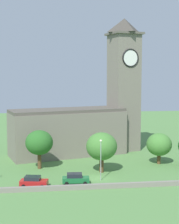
% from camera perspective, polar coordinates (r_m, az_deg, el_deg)
% --- Properties ---
extents(ground_plane, '(200.00, 200.00, 0.00)m').
position_cam_1_polar(ground_plane, '(81.35, -0.29, -7.49)').
color(ground_plane, '#517F42').
extents(church, '(32.90, 16.60, 32.49)m').
position_cam_1_polar(church, '(86.38, -0.43, -0.57)').
color(church, slate).
rests_on(church, ground).
extents(quay_barrier, '(44.59, 0.70, 0.81)m').
position_cam_1_polar(quay_barrier, '(61.40, 2.20, -11.61)').
color(quay_barrier, gray).
rests_on(quay_barrier, ground).
extents(car_red, '(4.92, 3.01, 1.85)m').
position_cam_1_polar(car_red, '(62.78, -8.81, -10.78)').
color(car_red, red).
rests_on(car_red, ground).
extents(car_green, '(4.75, 2.42, 1.90)m').
position_cam_1_polar(car_green, '(63.59, -2.23, -10.47)').
color(car_green, '#1E6B38').
rests_on(car_green, ground).
extents(streetlamp_west_mid, '(0.44, 0.44, 7.43)m').
position_cam_1_polar(streetlamp_west_mid, '(64.68, 1.80, -6.56)').
color(streetlamp_west_mid, '#9EA0A5').
rests_on(streetlamp_west_mid, ground).
extents(tree_by_tower, '(5.52, 5.52, 7.83)m').
position_cam_1_polar(tree_by_tower, '(73.21, -7.95, -4.83)').
color(tree_by_tower, brown).
rests_on(tree_by_tower, ground).
extents(tree_riverside_west, '(5.34, 5.34, 6.60)m').
position_cam_1_polar(tree_riverside_west, '(77.89, 10.94, -5.07)').
color(tree_riverside_west, brown).
rests_on(tree_riverside_west, ground).
extents(tree_churchyard, '(5.98, 5.98, 7.81)m').
position_cam_1_polar(tree_churchyard, '(69.92, 1.92, -5.47)').
color(tree_churchyard, brown).
rests_on(tree_churchyard, ground).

